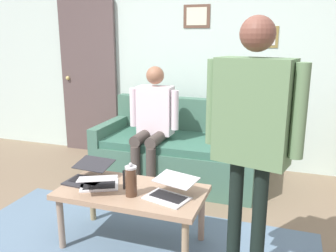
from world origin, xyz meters
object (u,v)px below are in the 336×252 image
(coffee_table, at_px, (132,196))
(laptop_left, at_px, (99,183))
(interior_door, at_px, (89,78))
(person_standing, at_px, (252,125))
(french_press, at_px, (131,181))
(laptop_center, at_px, (170,191))
(laptop_right, at_px, (88,175))
(person_seated, at_px, (153,119))
(couch, at_px, (179,153))

(coffee_table, xyz_separation_m, laptop_left, (0.25, 0.06, 0.10))
(interior_door, relative_size, person_standing, 1.21)
(french_press, bearing_deg, coffee_table, -67.07)
(laptop_center, relative_size, laptop_right, 1.06)
(laptop_right, xyz_separation_m, person_seated, (-0.12, -1.12, 0.23))
(coffee_table, bearing_deg, laptop_left, 13.94)
(french_press, height_order, person_standing, person_standing)
(coffee_table, relative_size, french_press, 4.33)
(couch, relative_size, coffee_table, 1.59)
(laptop_right, distance_m, person_seated, 1.14)
(interior_door, distance_m, coffee_table, 2.60)
(interior_door, bearing_deg, laptop_right, 120.32)
(couch, bearing_deg, french_press, 93.90)
(interior_door, distance_m, laptop_center, 2.79)
(laptop_center, distance_m, laptop_right, 0.72)
(laptop_left, bearing_deg, laptop_right, -34.17)
(laptop_left, bearing_deg, interior_door, -57.73)
(couch, distance_m, laptop_center, 1.47)
(laptop_left, xyz_separation_m, person_standing, (-1.13, 0.16, 0.59))
(coffee_table, xyz_separation_m, person_seated, (0.28, -1.16, 0.32))
(laptop_center, bearing_deg, laptop_left, 4.12)
(interior_door, relative_size, person_seated, 1.60)
(laptop_right, bearing_deg, person_seated, -96.21)
(couch, relative_size, person_seated, 1.37)
(interior_door, height_order, person_standing, interior_door)
(interior_door, relative_size, couch, 1.17)
(interior_door, xyz_separation_m, laptop_center, (-1.86, 2.01, -0.53))
(interior_door, height_order, laptop_right, interior_door)
(laptop_center, distance_m, french_press, 0.29)
(coffee_table, height_order, laptop_right, laptop_right)
(laptop_center, bearing_deg, person_seated, -63.23)
(laptop_right, relative_size, french_press, 1.44)
(laptop_left, bearing_deg, person_standing, 171.70)
(laptop_right, height_order, french_press, french_press)
(laptop_center, bearing_deg, laptop_right, -5.38)
(interior_door, bearing_deg, person_seated, 146.58)
(laptop_left, bearing_deg, coffee_table, -166.06)
(laptop_right, bearing_deg, interior_door, -59.68)
(coffee_table, bearing_deg, person_standing, 165.69)
(person_seated, bearing_deg, interior_door, -33.42)
(person_standing, height_order, person_seated, person_standing)
(laptop_center, relative_size, french_press, 1.53)
(laptop_left, relative_size, french_press, 1.76)
(interior_door, xyz_separation_m, person_standing, (-2.43, 2.22, 0.06))
(interior_door, xyz_separation_m, laptop_left, (-1.30, 2.05, -0.52))
(laptop_left, height_order, person_standing, person_standing)
(couch, distance_m, person_seated, 0.53)
(person_seated, bearing_deg, french_press, 104.39)
(couch, height_order, laptop_left, couch)
(laptop_center, xyz_separation_m, laptop_right, (0.72, -0.07, 0.00))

